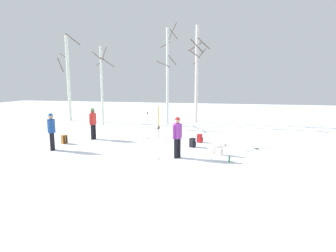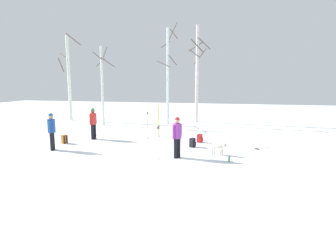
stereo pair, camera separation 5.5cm
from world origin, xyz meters
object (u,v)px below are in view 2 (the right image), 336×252
at_px(birch_tree_3, 197,72).
at_px(backpack_0, 64,139).
at_px(water_bottle_0, 229,159).
at_px(person_1, 52,129).
at_px(ski_pair_lying_0, 256,149).
at_px(ski_pair_planted_0, 159,122).
at_px(birch_tree_2, 168,74).
at_px(dog, 218,146).
at_px(backpack_2, 200,138).
at_px(person_0, 93,121).
at_px(birch_tree_0, 69,77).
at_px(person_2, 177,135).
at_px(ski_poles_0, 158,142).
at_px(birch_tree_1, 102,84).
at_px(backpack_1, 193,143).
at_px(ski_poles_1, 148,125).

bearing_deg(birch_tree_3, backpack_0, -121.59).
bearing_deg(water_bottle_0, person_1, 178.37).
bearing_deg(ski_pair_lying_0, ski_pair_planted_0, 159.88).
bearing_deg(birch_tree_2, dog, -64.05).
bearing_deg(backpack_2, person_0, -175.77).
bearing_deg(birch_tree_3, backpack_2, -81.70).
distance_m(backpack_0, birch_tree_0, 9.58).
height_order(ski_pair_planted_0, birch_tree_3, birch_tree_3).
xyz_separation_m(ski_pair_planted_0, birch_tree_3, (1.35, 6.48, 2.93)).
bearing_deg(person_2, backpack_2, 79.40).
relative_size(ski_pair_lying_0, ski_poles_0, 1.06).
bearing_deg(birch_tree_0, ski_pair_lying_0, -26.99).
bearing_deg(birch_tree_3, water_bottle_0, -76.41).
height_order(person_2, water_bottle_0, person_2).
xyz_separation_m(ski_pair_lying_0, water_bottle_0, (-1.21, -2.39, 0.09)).
height_order(backpack_0, birch_tree_1, birch_tree_1).
bearing_deg(backpack_1, birch_tree_2, 111.44).
xyz_separation_m(person_0, ski_pair_lying_0, (8.49, -0.52, -0.97)).
distance_m(birch_tree_0, birch_tree_2, 8.09).
distance_m(person_2, water_bottle_0, 2.30).
distance_m(person_0, birch_tree_0, 8.82).
bearing_deg(birch_tree_3, ski_poles_1, -103.72).
xyz_separation_m(dog, birch_tree_3, (-2.13, 9.78, 3.44)).
relative_size(person_0, person_2, 1.00).
bearing_deg(water_bottle_0, ski_poles_0, -172.01).
relative_size(person_0, ski_poles_0, 1.24).
distance_m(ski_poles_0, birch_tree_1, 10.33).
bearing_deg(person_2, dog, 26.59).
bearing_deg(ski_poles_1, backpack_0, -153.72).
height_order(person_2, ski_pair_planted_0, ski_pair_planted_0).
xyz_separation_m(person_0, ski_poles_1, (2.91, 0.59, -0.18)).
distance_m(person_1, ski_poles_1, 4.87).
relative_size(ski_pair_lying_0, ski_poles_1, 0.98).
xyz_separation_m(birch_tree_1, birch_tree_2, (4.35, 1.76, 0.72)).
relative_size(dog, backpack_0, 1.87).
xyz_separation_m(ski_pair_planted_0, birch_tree_1, (-4.96, 3.34, 2.04)).
distance_m(person_1, birch_tree_2, 10.12).
relative_size(backpack_0, backpack_1, 1.00).
xyz_separation_m(ski_pair_lying_0, ski_poles_0, (-3.97, -2.78, 0.73)).
bearing_deg(ski_poles_0, dog, 30.79).
distance_m(person_1, birch_tree_3, 12.16).
height_order(person_2, backpack_0, person_2).
relative_size(ski_pair_planted_0, ski_poles_1, 1.20).
height_order(person_1, ski_poles_1, person_1).
height_order(person_0, ski_pair_lying_0, person_0).
bearing_deg(dog, ski_pair_lying_0, 40.06).
bearing_deg(person_2, birch_tree_1, 132.36).
distance_m(dog, ski_poles_1, 4.66).
relative_size(person_2, birch_tree_2, 0.24).
relative_size(backpack_0, birch_tree_0, 0.07).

